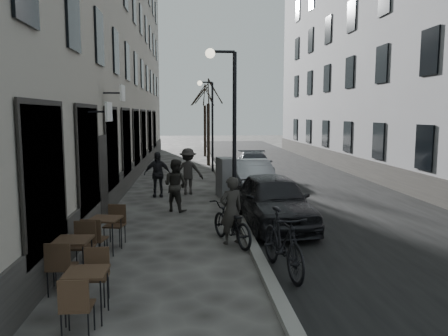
{
  "coord_description": "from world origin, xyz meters",
  "views": [
    {
      "loc": [
        -1.32,
        -6.65,
        3.24
      ],
      "look_at": [
        -0.39,
        4.94,
        1.8
      ],
      "focal_mm": 35.0,
      "sensor_mm": 36.0,
      "label": 1
    }
  ],
  "objects": [
    {
      "name": "moped",
      "position": [
        0.56,
        1.82,
        0.66
      ],
      "size": [
        0.96,
        2.25,
        1.31
      ],
      "primitive_type": "imported",
      "rotation": [
        0.0,
        0.0,
        0.16
      ],
      "color": "black",
      "rests_on": "ground"
    },
    {
      "name": "car_far",
      "position": [
        1.99,
        15.36,
        0.64
      ],
      "size": [
        2.13,
        4.54,
        1.28
      ],
      "primitive_type": "imported",
      "rotation": [
        0.0,
        0.0,
        -0.08
      ],
      "color": "#363840",
      "rests_on": "ground"
    },
    {
      "name": "building_right",
      "position": [
        9.5,
        16.5,
        8.0
      ],
      "size": [
        4.0,
        35.0,
        16.0
      ],
      "primitive_type": "cube",
      "color": "gray",
      "rests_on": "ground"
    },
    {
      "name": "building_left",
      "position": [
        -6.0,
        16.5,
        8.0
      ],
      "size": [
        4.0,
        35.0,
        16.0
      ],
      "primitive_type": "cube",
      "color": "#A99E8E",
      "rests_on": "ground"
    },
    {
      "name": "streetlamp_far",
      "position": [
        -0.17,
        18.0,
        3.16
      ],
      "size": [
        0.9,
        0.28,
        5.09
      ],
      "color": "black",
      "rests_on": "ground"
    },
    {
      "name": "tree_near",
      "position": [
        -0.1,
        21.0,
        4.66
      ],
      "size": [
        2.4,
        2.4,
        5.7
      ],
      "color": "black",
      "rests_on": "ground"
    },
    {
      "name": "bistro_set_c",
      "position": [
        -3.3,
        3.51,
        0.5
      ],
      "size": [
        0.79,
        1.71,
        0.98
      ],
      "rotation": [
        0.0,
        0.0,
        -0.19
      ],
      "color": "#332416",
      "rests_on": "ground"
    },
    {
      "name": "pedestrian_mid",
      "position": [
        -1.38,
        10.96,
        0.94
      ],
      "size": [
        1.23,
        0.74,
        1.87
      ],
      "primitive_type": "imported",
      "rotation": [
        0.0,
        0.0,
        3.11
      ],
      "color": "#2E2A28",
      "rests_on": "ground"
    },
    {
      "name": "kerb",
      "position": [
        0.2,
        16.0,
        0.06
      ],
      "size": [
        0.25,
        60.0,
        0.12
      ],
      "primitive_type": "cube",
      "color": "slate",
      "rests_on": "ground"
    },
    {
      "name": "car_near",
      "position": [
        1.12,
        5.64,
        0.76
      ],
      "size": [
        2.01,
        4.54,
        1.52
      ],
      "primitive_type": "imported",
      "rotation": [
        0.0,
        0.0,
        0.05
      ],
      "color": "black",
      "rests_on": "ground"
    },
    {
      "name": "utility_cabinet",
      "position": [
        0.1,
        10.16,
        0.77
      ],
      "size": [
        0.75,
        1.12,
        1.55
      ],
      "primitive_type": "cube",
      "rotation": [
        0.0,
        0.0,
        0.19
      ],
      "color": "slate",
      "rests_on": "ground"
    },
    {
      "name": "pedestrian_far",
      "position": [
        -2.58,
        10.5,
        0.89
      ],
      "size": [
        1.05,
        0.44,
        1.78
      ],
      "primitive_type": "imported",
      "rotation": [
        0.0,
        0.0,
        0.01
      ],
      "color": "black",
      "rests_on": "ground"
    },
    {
      "name": "tree_far",
      "position": [
        -0.1,
        27.0,
        4.66
      ],
      "size": [
        2.4,
        2.4,
        5.7
      ],
      "color": "black",
      "rests_on": "ground"
    },
    {
      "name": "bistro_set_b",
      "position": [
        -3.59,
        1.77,
        0.51
      ],
      "size": [
        0.72,
        1.69,
        0.99
      ],
      "rotation": [
        0.0,
        0.0,
        -0.06
      ],
      "color": "#332416",
      "rests_on": "ground"
    },
    {
      "name": "streetlamp_near",
      "position": [
        -0.17,
        6.0,
        3.16
      ],
      "size": [
        0.9,
        0.28,
        5.09
      ],
      "color": "black",
      "rests_on": "ground"
    },
    {
      "name": "bistro_set_a",
      "position": [
        -2.95,
        0.1,
        0.48
      ],
      "size": [
        0.65,
        1.58,
        0.93
      ],
      "rotation": [
        0.0,
        0.0,
        -0.01
      ],
      "color": "#332416",
      "rests_on": "ground"
    },
    {
      "name": "bicycle",
      "position": [
        -0.29,
        3.98,
        0.52
      ],
      "size": [
        1.37,
        2.09,
        1.04
      ],
      "primitive_type": "imported",
      "rotation": [
        0.0,
        0.0,
        3.52
      ],
      "color": "black",
      "rests_on": "ground"
    },
    {
      "name": "ground",
      "position": [
        0.0,
        0.0,
        0.0
      ],
      "size": [
        120.0,
        120.0,
        0.0
      ],
      "primitive_type": "plane",
      "color": "#312F2D",
      "rests_on": "ground"
    },
    {
      "name": "car_mid",
      "position": [
        1.16,
        10.51,
        0.71
      ],
      "size": [
        1.8,
        4.38,
        1.41
      ],
      "primitive_type": "imported",
      "rotation": [
        0.0,
        0.0,
        0.07
      ],
      "color": "gray",
      "rests_on": "ground"
    },
    {
      "name": "road",
      "position": [
        3.85,
        16.0,
        0.0
      ],
      "size": [
        7.3,
        60.0,
        0.0
      ],
      "primitive_type": "cube",
      "color": "black",
      "rests_on": "ground"
    },
    {
      "name": "cyclist_rider",
      "position": [
        -0.29,
        3.98,
        0.85
      ],
      "size": [
        0.73,
        0.61,
        1.7
      ],
      "primitive_type": "imported",
      "rotation": [
        0.0,
        0.0,
        3.52
      ],
      "color": "#292623",
      "rests_on": "ground"
    },
    {
      "name": "pedestrian_near",
      "position": [
        -1.79,
        7.81,
        0.88
      ],
      "size": [
        1.08,
        1.02,
        1.76
      ],
      "primitive_type": "imported",
      "rotation": [
        0.0,
        0.0,
        2.59
      ],
      "color": "#262521",
      "rests_on": "ground"
    }
  ]
}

